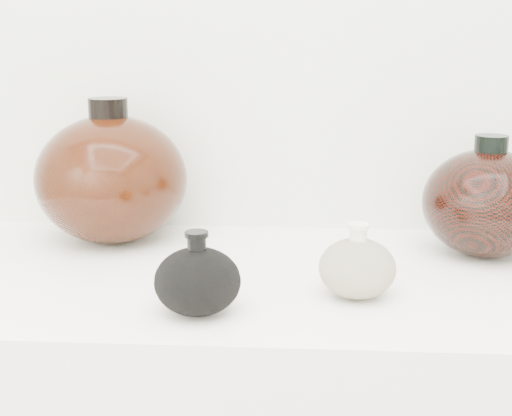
# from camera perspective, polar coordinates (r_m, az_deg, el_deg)

# --- Properties ---
(black_gourd_vase) EXTENTS (0.13, 0.13, 0.11)m
(black_gourd_vase) POSITION_cam_1_polar(r_m,az_deg,el_deg) (0.88, -4.70, -5.81)
(black_gourd_vase) COLOR black
(black_gourd_vase) RESTS_ON display_counter
(cream_gourd_vase) EXTENTS (0.10, 0.10, 0.10)m
(cream_gourd_vase) POSITION_cam_1_polar(r_m,az_deg,el_deg) (0.94, 8.10, -4.73)
(cream_gourd_vase) COLOR #C0AA93
(cream_gourd_vase) RESTS_ON display_counter
(left_round_pot) EXTENTS (0.31, 0.31, 0.24)m
(left_round_pot) POSITION_cam_1_polar(r_m,az_deg,el_deg) (1.19, -11.49, 2.33)
(left_round_pot) COLOR black
(left_round_pot) RESTS_ON display_counter
(right_round_pot) EXTENTS (0.25, 0.25, 0.19)m
(right_round_pot) POSITION_cam_1_polar(r_m,az_deg,el_deg) (1.15, 17.97, 0.43)
(right_round_pot) COLOR black
(right_round_pot) RESTS_ON display_counter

